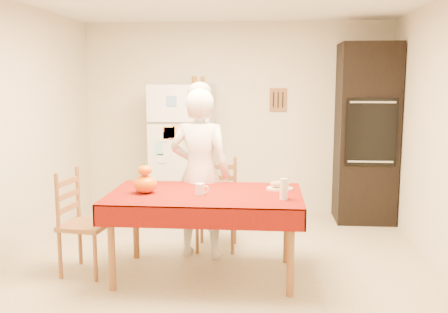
# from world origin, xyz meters

# --- Properties ---
(floor) EXTENTS (4.50, 4.50, 0.00)m
(floor) POSITION_xyz_m (0.00, 0.00, 0.00)
(floor) COLOR tan
(floor) RESTS_ON ground
(room_shell) EXTENTS (4.02, 4.52, 2.51)m
(room_shell) POSITION_xyz_m (0.00, 0.00, 1.62)
(room_shell) COLOR beige
(room_shell) RESTS_ON ground
(refrigerator) EXTENTS (0.75, 0.74, 1.70)m
(refrigerator) POSITION_xyz_m (-0.65, 1.88, 0.85)
(refrigerator) COLOR white
(refrigerator) RESTS_ON floor
(oven_cabinet) EXTENTS (0.70, 0.62, 2.20)m
(oven_cabinet) POSITION_xyz_m (1.63, 1.93, 1.10)
(oven_cabinet) COLOR black
(oven_cabinet) RESTS_ON floor
(dining_table) EXTENTS (1.70, 1.00, 0.76)m
(dining_table) POSITION_xyz_m (-0.13, -0.04, 0.69)
(dining_table) COLOR brown
(dining_table) RESTS_ON floor
(chair_far) EXTENTS (0.42, 0.40, 0.95)m
(chair_far) POSITION_xyz_m (-0.10, 0.76, 0.51)
(chair_far) COLOR brown
(chair_far) RESTS_ON floor
(chair_left) EXTENTS (0.45, 0.47, 0.95)m
(chair_left) POSITION_xyz_m (-1.28, -0.06, 0.51)
(chair_left) COLOR brown
(chair_left) RESTS_ON floor
(seated_woman) EXTENTS (0.67, 0.49, 1.68)m
(seated_woman) POSITION_xyz_m (-0.24, 0.47, 0.84)
(seated_woman) COLOR silver
(seated_woman) RESTS_ON floor
(coffee_mug) EXTENTS (0.08, 0.08, 0.10)m
(coffee_mug) POSITION_xyz_m (-0.17, -0.12, 0.81)
(coffee_mug) COLOR white
(coffee_mug) RESTS_ON dining_table
(pumpkin_lower) EXTENTS (0.21, 0.21, 0.16)m
(pumpkin_lower) POSITION_xyz_m (-0.66, -0.08, 0.84)
(pumpkin_lower) COLOR #EC6505
(pumpkin_lower) RESTS_ON dining_table
(pumpkin_upper) EXTENTS (0.12, 0.12, 0.09)m
(pumpkin_upper) POSITION_xyz_m (-0.66, -0.08, 0.97)
(pumpkin_upper) COLOR #C93E04
(pumpkin_upper) RESTS_ON pumpkin_lower
(wine_glass) EXTENTS (0.07, 0.07, 0.18)m
(wine_glass) POSITION_xyz_m (0.55, -0.22, 0.85)
(wine_glass) COLOR white
(wine_glass) RESTS_ON dining_table
(bread_plate) EXTENTS (0.24, 0.24, 0.02)m
(bread_plate) POSITION_xyz_m (0.53, 0.15, 0.77)
(bread_plate) COLOR white
(bread_plate) RESTS_ON dining_table
(bread_loaf) EXTENTS (0.18, 0.10, 0.06)m
(bread_loaf) POSITION_xyz_m (0.53, 0.15, 0.81)
(bread_loaf) COLOR #A2774F
(bread_loaf) RESTS_ON bread_plate
(spice_jar_left) EXTENTS (0.05, 0.05, 0.10)m
(spice_jar_left) POSITION_xyz_m (-0.51, 1.93, 1.75)
(spice_jar_left) COLOR brown
(spice_jar_left) RESTS_ON refrigerator
(spice_jar_mid) EXTENTS (0.05, 0.05, 0.10)m
(spice_jar_mid) POSITION_xyz_m (-0.50, 1.93, 1.75)
(spice_jar_mid) COLOR #995A1B
(spice_jar_mid) RESTS_ON refrigerator
(spice_jar_right) EXTENTS (0.05, 0.05, 0.10)m
(spice_jar_right) POSITION_xyz_m (-0.40, 1.93, 1.75)
(spice_jar_right) COLOR #98531B
(spice_jar_right) RESTS_ON refrigerator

